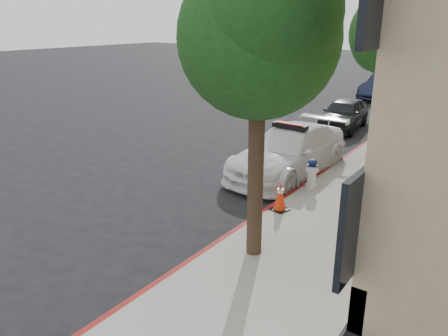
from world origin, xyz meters
name	(u,v)px	position (x,y,z in m)	size (l,w,h in m)	color
ground	(201,195)	(0.00, 0.00, 0.00)	(120.00, 120.00, 0.00)	black
sidewalk	(425,136)	(3.60, 10.00, 0.07)	(3.20, 50.00, 0.15)	gray
curb_strip	(386,131)	(2.06, 10.00, 0.07)	(0.12, 50.00, 0.15)	maroon
tree_near	(260,36)	(2.93, -2.01, 4.27)	(2.92, 2.82, 5.62)	black
tree_mid	(392,32)	(2.93, 5.99, 4.16)	(2.77, 2.64, 5.43)	black
tree_far	(443,23)	(2.93, 13.99, 4.39)	(3.10, 3.00, 5.81)	black
police_car	(289,151)	(1.10, 2.94, 0.73)	(2.24, 5.10, 1.61)	white
parked_car_mid	(343,114)	(0.29, 9.61, 0.66)	(1.56, 3.87, 1.32)	black
parked_car_far	(387,86)	(-0.36, 18.33, 0.78)	(1.65, 4.74, 1.56)	black
fire_hydrant	(312,174)	(2.35, 1.89, 0.55)	(0.35, 0.32, 0.83)	silver
traffic_cone	(280,196)	(2.35, 0.09, 0.51)	(0.46, 0.46, 0.73)	black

